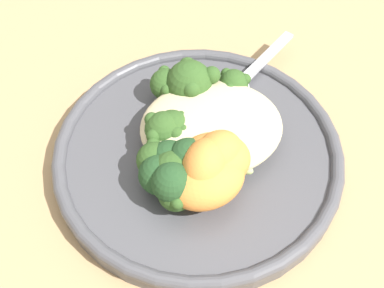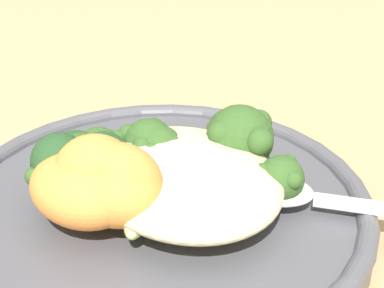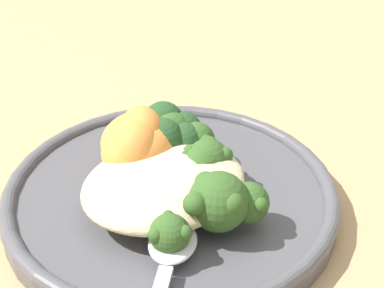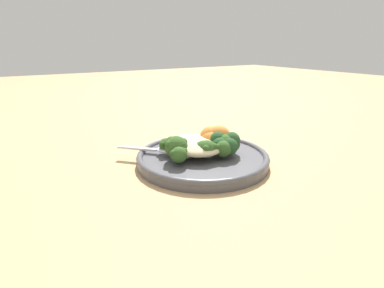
{
  "view_description": "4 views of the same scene",
  "coord_description": "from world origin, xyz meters",
  "px_view_note": "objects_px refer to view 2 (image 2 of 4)",
  "views": [
    {
      "loc": [
        0.04,
        0.28,
        0.39
      ],
      "look_at": [
        0.01,
        0.02,
        0.04
      ],
      "focal_mm": 50.0,
      "sensor_mm": 36.0,
      "label": 1
    },
    {
      "loc": [
        -0.27,
        0.16,
        0.23
      ],
      "look_at": [
        -0.02,
        0.0,
        0.06
      ],
      "focal_mm": 60.0,
      "sensor_mm": 36.0,
      "label": 2
    },
    {
      "loc": [
        -0.21,
        -0.3,
        0.3
      ],
      "look_at": [
        0.02,
        0.01,
        0.05
      ],
      "focal_mm": 60.0,
      "sensor_mm": 36.0,
      "label": 3
    },
    {
      "loc": [
        0.44,
        -0.28,
        0.22
      ],
      "look_at": [
        -0.01,
        -0.0,
        0.04
      ],
      "focal_mm": 28.0,
      "sensor_mm": 36.0,
      "label": 4
    }
  ],
  "objects_px": {
    "sweet_potato_chunk_0": "(119,183)",
    "sweet_potato_chunk_1": "(114,184)",
    "broccoli_stalk_5": "(108,165)",
    "broccoli_stalk_2": "(205,154)",
    "sweet_potato_chunk_3": "(93,173)",
    "spoon": "(296,194)",
    "sweet_potato_chunk_2": "(85,191)",
    "broccoli_stalk_1": "(225,154)",
    "broccoli_stalk_6": "(90,171)",
    "broccoli_stalk_3": "(153,167)",
    "plate": "(156,206)",
    "kale_tuft": "(85,165)",
    "broccoli_stalk_0": "(241,189)",
    "quinoa_mound": "(185,179)",
    "broccoli_stalk_4": "(147,157)",
    "broccoli_stalk_7": "(77,188)"
  },
  "relations": [
    {
      "from": "broccoli_stalk_1",
      "to": "kale_tuft",
      "type": "xyz_separation_m",
      "value": [
        0.03,
        0.08,
        0.0
      ]
    },
    {
      "from": "broccoli_stalk_4",
      "to": "broccoli_stalk_5",
      "type": "xyz_separation_m",
      "value": [
        0.01,
        0.02,
        -0.0
      ]
    },
    {
      "from": "kale_tuft",
      "to": "spoon",
      "type": "distance_m",
      "value": 0.12
    },
    {
      "from": "broccoli_stalk_4",
      "to": "kale_tuft",
      "type": "xyz_separation_m",
      "value": [
        0.0,
        0.04,
        0.0
      ]
    },
    {
      "from": "sweet_potato_chunk_3",
      "to": "spoon",
      "type": "relative_size",
      "value": 0.46
    },
    {
      "from": "sweet_potato_chunk_0",
      "to": "broccoli_stalk_0",
      "type": "bearing_deg",
      "value": -110.24
    },
    {
      "from": "sweet_potato_chunk_0",
      "to": "sweet_potato_chunk_2",
      "type": "bearing_deg",
      "value": 63.3
    },
    {
      "from": "kale_tuft",
      "to": "broccoli_stalk_7",
      "type": "bearing_deg",
      "value": 136.14
    },
    {
      "from": "sweet_potato_chunk_0",
      "to": "sweet_potato_chunk_3",
      "type": "relative_size",
      "value": 1.0
    },
    {
      "from": "broccoli_stalk_5",
      "to": "sweet_potato_chunk_1",
      "type": "bearing_deg",
      "value": 162.93
    },
    {
      "from": "broccoli_stalk_6",
      "to": "broccoli_stalk_7",
      "type": "distance_m",
      "value": 0.01
    },
    {
      "from": "sweet_potato_chunk_3",
      "to": "broccoli_stalk_4",
      "type": "bearing_deg",
      "value": -70.66
    },
    {
      "from": "broccoli_stalk_1",
      "to": "sweet_potato_chunk_0",
      "type": "xyz_separation_m",
      "value": [
        -0.0,
        0.07,
        0.0
      ]
    },
    {
      "from": "broccoli_stalk_5",
      "to": "sweet_potato_chunk_1",
      "type": "xyz_separation_m",
      "value": [
        -0.03,
        0.01,
        0.01
      ]
    },
    {
      "from": "broccoli_stalk_2",
      "to": "kale_tuft",
      "type": "xyz_separation_m",
      "value": [
        0.01,
        0.07,
        0.01
      ]
    },
    {
      "from": "sweet_potato_chunk_1",
      "to": "spoon",
      "type": "height_order",
      "value": "sweet_potato_chunk_1"
    },
    {
      "from": "quinoa_mound",
      "to": "sweet_potato_chunk_3",
      "type": "xyz_separation_m",
      "value": [
        0.02,
        0.05,
        0.01
      ]
    },
    {
      "from": "broccoli_stalk_5",
      "to": "broccoli_stalk_2",
      "type": "bearing_deg",
      "value": -105.08
    },
    {
      "from": "broccoli_stalk_0",
      "to": "broccoli_stalk_3",
      "type": "distance_m",
      "value": 0.05
    },
    {
      "from": "sweet_potato_chunk_2",
      "to": "spoon",
      "type": "distance_m",
      "value": 0.12
    },
    {
      "from": "broccoli_stalk_3",
      "to": "quinoa_mound",
      "type": "bearing_deg",
      "value": -118.75
    },
    {
      "from": "broccoli_stalk_3",
      "to": "spoon",
      "type": "height_order",
      "value": "broccoli_stalk_3"
    },
    {
      "from": "broccoli_stalk_4",
      "to": "plate",
      "type": "bearing_deg",
      "value": -160.36
    },
    {
      "from": "spoon",
      "to": "sweet_potato_chunk_1",
      "type": "bearing_deg",
      "value": -156.49
    },
    {
      "from": "sweet_potato_chunk_2",
      "to": "spoon",
      "type": "xyz_separation_m",
      "value": [
        -0.04,
        -0.11,
        -0.01
      ]
    },
    {
      "from": "plate",
      "to": "broccoli_stalk_2",
      "type": "xyz_separation_m",
      "value": [
        0.0,
        -0.04,
        0.02
      ]
    },
    {
      "from": "broccoli_stalk_2",
      "to": "broccoli_stalk_4",
      "type": "height_order",
      "value": "broccoli_stalk_4"
    },
    {
      "from": "sweet_potato_chunk_0",
      "to": "sweet_potato_chunk_1",
      "type": "distance_m",
      "value": 0.0
    },
    {
      "from": "broccoli_stalk_6",
      "to": "sweet_potato_chunk_2",
      "type": "xyz_separation_m",
      "value": [
        -0.02,
        0.01,
        0.0
      ]
    },
    {
      "from": "quinoa_mound",
      "to": "kale_tuft",
      "type": "distance_m",
      "value": 0.06
    },
    {
      "from": "broccoli_stalk_5",
      "to": "kale_tuft",
      "type": "height_order",
      "value": "kale_tuft"
    },
    {
      "from": "broccoli_stalk_3",
      "to": "sweet_potato_chunk_2",
      "type": "height_order",
      "value": "sweet_potato_chunk_2"
    },
    {
      "from": "broccoli_stalk_6",
      "to": "sweet_potato_chunk_1",
      "type": "height_order",
      "value": "sweet_potato_chunk_1"
    },
    {
      "from": "quinoa_mound",
      "to": "sweet_potato_chunk_3",
      "type": "relative_size",
      "value": 2.52
    },
    {
      "from": "broccoli_stalk_6",
      "to": "sweet_potato_chunk_2",
      "type": "height_order",
      "value": "sweet_potato_chunk_2"
    },
    {
      "from": "plate",
      "to": "broccoli_stalk_3",
      "type": "xyz_separation_m",
      "value": [
        0.01,
        -0.0,
        0.02
      ]
    },
    {
      "from": "plate",
      "to": "broccoli_stalk_7",
      "type": "distance_m",
      "value": 0.05
    },
    {
      "from": "quinoa_mound",
      "to": "broccoli_stalk_6",
      "type": "relative_size",
      "value": 1.41
    },
    {
      "from": "broccoli_stalk_6",
      "to": "broccoli_stalk_0",
      "type": "bearing_deg",
      "value": -146.24
    },
    {
      "from": "broccoli_stalk_3",
      "to": "broccoli_stalk_6",
      "type": "height_order",
      "value": "broccoli_stalk_6"
    },
    {
      "from": "broccoli_stalk_7",
      "to": "sweet_potato_chunk_2",
      "type": "distance_m",
      "value": 0.02
    },
    {
      "from": "plate",
      "to": "broccoli_stalk_1",
      "type": "xyz_separation_m",
      "value": [
        -0.01,
        -0.04,
        0.03
      ]
    },
    {
      "from": "kale_tuft",
      "to": "spoon",
      "type": "relative_size",
      "value": 0.57
    },
    {
      "from": "broccoli_stalk_2",
      "to": "broccoli_stalk_3",
      "type": "relative_size",
      "value": 1.43
    },
    {
      "from": "broccoli_stalk_0",
      "to": "kale_tuft",
      "type": "distance_m",
      "value": 0.09
    },
    {
      "from": "plate",
      "to": "broccoli_stalk_3",
      "type": "height_order",
      "value": "broccoli_stalk_3"
    },
    {
      "from": "broccoli_stalk_2",
      "to": "broccoli_stalk_5",
      "type": "bearing_deg",
      "value": 138.08
    },
    {
      "from": "sweet_potato_chunk_1",
      "to": "kale_tuft",
      "type": "xyz_separation_m",
      "value": [
        0.03,
        0.0,
        -0.0
      ]
    },
    {
      "from": "sweet_potato_chunk_2",
      "to": "sweet_potato_chunk_3",
      "type": "bearing_deg",
      "value": -49.41
    },
    {
      "from": "plate",
      "to": "broccoli_stalk_2",
      "type": "height_order",
      "value": "broccoli_stalk_2"
    }
  ]
}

